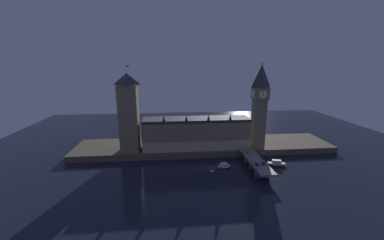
% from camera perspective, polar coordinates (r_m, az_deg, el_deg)
% --- Properties ---
extents(ground_plane, '(400.00, 400.00, 0.00)m').
position_cam_1_polar(ground_plane, '(174.57, 4.89, -11.48)').
color(ground_plane, black).
extents(embankment, '(220.00, 42.00, 5.16)m').
position_cam_1_polar(embankment, '(209.16, 3.02, -6.35)').
color(embankment, brown).
rests_on(embankment, ground_plane).
extents(parliament_hall, '(87.26, 20.67, 29.94)m').
position_cam_1_polar(parliament_hall, '(195.57, 1.02, -3.13)').
color(parliament_hall, '#7F7056').
rests_on(parliament_hall, embankment).
extents(clock_tower, '(11.80, 11.91, 69.50)m').
position_cam_1_polar(clock_tower, '(198.08, 16.07, 3.80)').
color(clock_tower, '#7F7056').
rests_on(clock_tower, embankment).
extents(victoria_tower, '(14.78, 14.78, 67.45)m').
position_cam_1_polar(victoria_tower, '(190.83, -15.07, 1.69)').
color(victoria_tower, '#7F7056').
rests_on(victoria_tower, embankment).
extents(bridge, '(10.76, 46.00, 6.95)m').
position_cam_1_polar(bridge, '(176.01, 15.22, -10.00)').
color(bridge, slate).
rests_on(bridge, ground_plane).
extents(car_northbound_lead, '(1.88, 3.95, 1.57)m').
position_cam_1_polar(car_northbound_lead, '(184.46, 13.30, -7.81)').
color(car_northbound_lead, yellow).
rests_on(car_northbound_lead, bridge).
extents(car_northbound_trail, '(1.93, 3.81, 1.32)m').
position_cam_1_polar(car_northbound_trail, '(167.19, 15.48, -10.28)').
color(car_northbound_trail, navy).
rests_on(car_northbound_trail, bridge).
extents(car_southbound_lead, '(2.04, 4.18, 1.49)m').
position_cam_1_polar(car_southbound_lead, '(169.02, 16.98, -10.09)').
color(car_southbound_lead, red).
rests_on(car_southbound_lead, bridge).
extents(pedestrian_near_rail, '(0.38, 0.38, 1.59)m').
position_cam_1_polar(pedestrian_near_rail, '(166.66, 14.66, -10.23)').
color(pedestrian_near_rail, black).
rests_on(pedestrian_near_rail, bridge).
extents(pedestrian_mid_walk, '(0.38, 0.38, 1.74)m').
position_cam_1_polar(pedestrian_mid_walk, '(172.77, 17.28, -9.50)').
color(pedestrian_mid_walk, black).
rests_on(pedestrian_mid_walk, bridge).
extents(pedestrian_far_rail, '(0.38, 0.38, 1.71)m').
position_cam_1_polar(pedestrian_far_rail, '(185.63, 12.39, -7.56)').
color(pedestrian_far_rail, black).
rests_on(pedestrian_far_rail, bridge).
extents(street_lamp_near, '(1.34, 0.60, 6.15)m').
position_cam_1_polar(street_lamp_near, '(159.34, 15.45, -10.23)').
color(street_lamp_near, '#2D3333').
rests_on(street_lamp_near, bridge).
extents(street_lamp_mid, '(1.34, 0.60, 6.11)m').
position_cam_1_polar(street_lamp_mid, '(175.60, 16.92, -8.07)').
color(street_lamp_mid, '#2D3333').
rests_on(street_lamp_mid, bridge).
extents(street_lamp_far, '(1.34, 0.60, 6.99)m').
position_cam_1_polar(street_lamp_far, '(184.89, 12.26, -6.50)').
color(street_lamp_far, '#2D3333').
rests_on(street_lamp_far, bridge).
extents(boat_upstream, '(10.56, 5.89, 3.64)m').
position_cam_1_polar(boat_upstream, '(175.01, 7.76, -11.01)').
color(boat_upstream, '#B2A893').
rests_on(boat_upstream, ground_plane).
extents(boat_downstream, '(14.66, 7.73, 4.40)m').
position_cam_1_polar(boat_downstream, '(187.55, 19.79, -9.91)').
color(boat_downstream, '#B2A893').
rests_on(boat_downstream, ground_plane).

